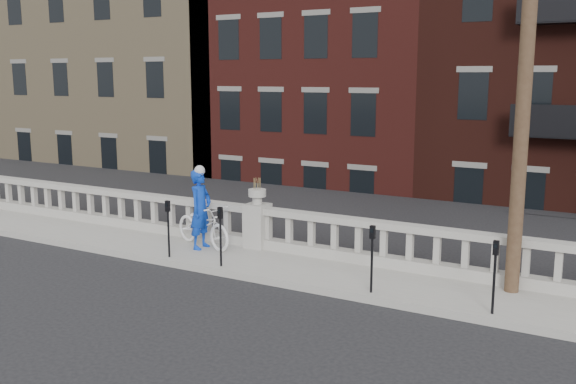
% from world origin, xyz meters
% --- Properties ---
extents(ground, '(120.00, 120.00, 0.00)m').
position_xyz_m(ground, '(0.00, 0.00, 0.00)').
color(ground, black).
rests_on(ground, ground).
extents(sidewalk, '(32.00, 2.20, 0.15)m').
position_xyz_m(sidewalk, '(0.00, 3.00, 0.07)').
color(sidewalk, '#99958D').
rests_on(sidewalk, ground).
extents(balustrade, '(28.00, 0.34, 1.03)m').
position_xyz_m(balustrade, '(0.00, 3.95, 0.64)').
color(balustrade, '#99958D').
rests_on(balustrade, sidewalk).
extents(planter_pedestal, '(0.55, 0.55, 1.76)m').
position_xyz_m(planter_pedestal, '(0.00, 3.95, 0.83)').
color(planter_pedestal, '#99958D').
rests_on(planter_pedestal, sidewalk).
extents(lower_level, '(80.00, 44.00, 20.80)m').
position_xyz_m(lower_level, '(0.56, 23.04, 2.63)').
color(lower_level, '#605E59').
rests_on(lower_level, ground).
extents(utility_pole, '(1.60, 0.28, 10.00)m').
position_xyz_m(utility_pole, '(6.20, 3.60, 5.24)').
color(utility_pole, '#422D1E').
rests_on(utility_pole, sidewalk).
extents(parking_meter_a, '(0.10, 0.09, 1.36)m').
position_xyz_m(parking_meter_a, '(-1.34, 2.15, 1.00)').
color(parking_meter_a, black).
rests_on(parking_meter_a, sidewalk).
extents(parking_meter_b, '(0.10, 0.09, 1.36)m').
position_xyz_m(parking_meter_b, '(0.16, 2.15, 1.00)').
color(parking_meter_b, black).
rests_on(parking_meter_b, sidewalk).
extents(parking_meter_c, '(0.10, 0.09, 1.36)m').
position_xyz_m(parking_meter_c, '(3.79, 2.15, 1.00)').
color(parking_meter_c, black).
rests_on(parking_meter_c, sidewalk).
extents(parking_meter_d, '(0.10, 0.09, 1.36)m').
position_xyz_m(parking_meter_d, '(6.14, 2.15, 1.00)').
color(parking_meter_d, black).
rests_on(parking_meter_d, sidewalk).
extents(bicycle, '(2.17, 1.29, 1.08)m').
position_xyz_m(bicycle, '(-1.22, 3.33, 0.69)').
color(bicycle, white).
rests_on(bicycle, sidewalk).
extents(cyclist, '(0.52, 0.75, 1.97)m').
position_xyz_m(cyclist, '(-1.17, 3.17, 1.14)').
color(cyclist, '#0B35B1').
rests_on(cyclist, sidewalk).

